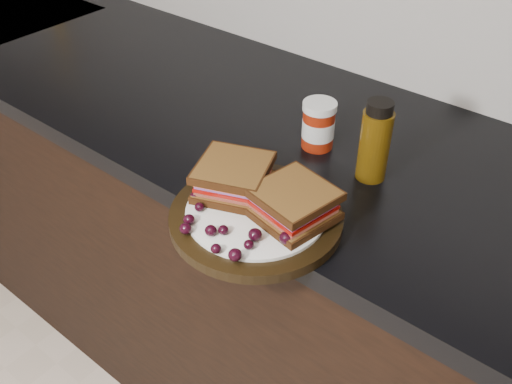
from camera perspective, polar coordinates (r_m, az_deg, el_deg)
base_cabinets at (r=1.47m, az=1.72°, el=-9.04°), size 3.96×0.58×0.86m
countertop at (r=1.19m, az=2.13°, el=6.03°), size 3.98×0.60×0.04m
sink at (r=1.95m, az=-24.23°, el=14.98°), size 0.50×0.42×0.16m
plate at (r=0.92m, az=-0.00°, el=-2.52°), size 0.28×0.28×0.02m
sandwich_left at (r=0.93m, az=-2.27°, el=1.47°), size 0.15×0.15×0.05m
sandwich_right at (r=0.88m, az=3.79°, el=-1.16°), size 0.13×0.13×0.05m
grape_0 at (r=0.93m, az=-6.13°, el=-0.50°), size 0.02×0.02×0.02m
grape_1 at (r=0.91m, az=-5.69°, el=-1.50°), size 0.02×0.02×0.01m
grape_2 at (r=0.88m, az=-6.72°, el=-2.76°), size 0.02×0.02×0.02m
grape_3 at (r=0.87m, az=-7.06°, el=-3.64°), size 0.02×0.02×0.02m
grape_4 at (r=0.86m, az=-4.55°, el=-3.86°), size 0.02×0.02×0.02m
grape_5 at (r=0.86m, az=-3.29°, el=-3.81°), size 0.02×0.02×0.02m
grape_6 at (r=0.83m, az=-4.03°, el=-5.67°), size 0.02×0.02×0.01m
grape_7 at (r=0.82m, az=-2.11°, el=-6.30°), size 0.02×0.02×0.02m
grape_8 at (r=0.84m, az=-0.73°, el=-5.29°), size 0.02×0.02×0.01m
grape_9 at (r=0.85m, az=-0.10°, el=-4.29°), size 0.02×0.02×0.02m
grape_10 at (r=0.85m, az=3.05°, el=-4.60°), size 0.02×0.02×0.02m
grape_11 at (r=0.86m, az=3.78°, el=-3.67°), size 0.02×0.02×0.02m
grape_12 at (r=0.86m, az=4.30°, el=-4.25°), size 0.02×0.02×0.02m
grape_13 at (r=0.90m, az=5.28°, el=-1.93°), size 0.02×0.02×0.02m
grape_14 at (r=0.91m, az=4.43°, el=-1.39°), size 0.02×0.02×0.01m
grape_15 at (r=0.94m, az=-0.00°, el=0.44°), size 0.02×0.02×0.02m
grape_16 at (r=0.95m, az=-1.37°, el=0.98°), size 0.02×0.02×0.02m
grape_17 at (r=0.95m, az=-2.59°, el=0.89°), size 0.02×0.02×0.02m
grape_18 at (r=0.96m, az=-4.43°, el=1.20°), size 0.02×0.02×0.02m
grape_19 at (r=0.95m, az=-5.00°, el=0.61°), size 0.02×0.02×0.02m
grape_20 at (r=0.94m, az=-1.24°, el=0.13°), size 0.02×0.02×0.02m
grape_21 at (r=0.94m, az=-2.15°, el=0.16°), size 0.02×0.02×0.02m
grape_22 at (r=0.93m, az=-3.36°, el=-0.11°), size 0.02×0.02×0.01m
condiment_jar at (r=1.08m, az=6.26°, el=6.69°), size 0.07×0.07×0.09m
oil_bottle at (r=1.00m, az=11.82°, el=5.03°), size 0.06×0.06×0.15m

